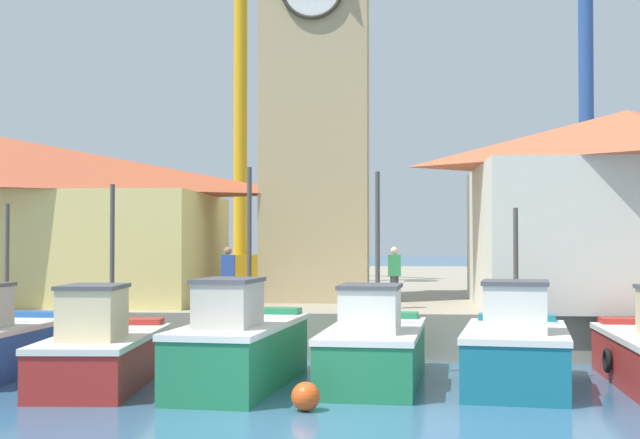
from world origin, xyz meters
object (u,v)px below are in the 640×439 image
at_px(fishing_boat_center, 240,348).
at_px(warehouse_right, 629,206).
at_px(port_crane_near, 587,120).
at_px(fishing_boat_mid_left, 103,351).
at_px(dock_worker_near_tower, 228,277).
at_px(port_crane_far, 238,130).
at_px(fishing_boat_mid_right, 374,348).
at_px(mooring_buoy, 306,397).
at_px(fishing_boat_right_inner, 516,350).
at_px(dock_worker_along_quay, 394,276).
at_px(clock_tower, 316,66).

xyz_separation_m(fishing_boat_center, warehouse_right, (9.51, 6.99, 3.09)).
xyz_separation_m(warehouse_right, port_crane_near, (1.08, 9.79, 3.66)).
distance_m(fishing_boat_mid_left, dock_worker_near_tower, 5.45).
bearing_deg(port_crane_far, dock_worker_near_tower, -81.49).
height_order(port_crane_near, port_crane_far, port_crane_far).
xyz_separation_m(warehouse_right, dock_worker_near_tower, (-10.67, -1.92, -1.88)).
bearing_deg(fishing_boat_mid_right, mooring_buoy, -109.89).
distance_m(fishing_boat_mid_left, mooring_buoy, 5.04).
relative_size(fishing_boat_mid_right, port_crane_near, 0.31).
relative_size(fishing_boat_mid_right, port_crane_far, 0.31).
height_order(fishing_boat_center, fishing_boat_right_inner, fishing_boat_center).
bearing_deg(mooring_buoy, fishing_boat_mid_left, 150.63).
bearing_deg(warehouse_right, fishing_boat_right_inner, -120.86).
bearing_deg(dock_worker_along_quay, warehouse_right, 11.18).
bearing_deg(clock_tower, mooring_buoy, -86.42).
bearing_deg(warehouse_right, fishing_boat_mid_right, -137.58).
height_order(fishing_boat_center, fishing_boat_mid_right, fishing_boat_center).
xyz_separation_m(fishing_boat_right_inner, dock_worker_along_quay, (-2.36, 5.45, 1.25)).
xyz_separation_m(port_crane_near, port_crane_far, (-13.75, 1.66, -0.05)).
distance_m(fishing_boat_center, port_crane_near, 20.96).
bearing_deg(dock_worker_along_quay, port_crane_near, 55.99).
height_order(fishing_boat_center, dock_worker_along_quay, fishing_boat_center).
bearing_deg(mooring_buoy, port_crane_far, 102.71).
relative_size(port_crane_near, mooring_buoy, 33.80).
height_order(warehouse_right, dock_worker_near_tower, warehouse_right).
height_order(clock_tower, warehouse_right, clock_tower).
relative_size(clock_tower, port_crane_near, 0.88).
height_order(clock_tower, dock_worker_near_tower, clock_tower).
bearing_deg(fishing_boat_center, dock_worker_near_tower, 102.85).
height_order(fishing_boat_mid_left, fishing_boat_mid_right, fishing_boat_mid_right).
height_order(fishing_boat_center, clock_tower, clock_tower).
relative_size(fishing_boat_center, dock_worker_along_quay, 3.25).
xyz_separation_m(fishing_boat_center, mooring_buoy, (1.55, -2.40, -0.54)).
height_order(fishing_boat_mid_right, fishing_boat_right_inner, fishing_boat_mid_right).
xyz_separation_m(fishing_boat_mid_right, port_crane_near, (7.91, 16.03, 6.82)).
xyz_separation_m(fishing_boat_mid_left, dock_worker_along_quay, (5.97, 5.67, 1.31)).
xyz_separation_m(fishing_boat_center, clock_tower, (0.84, 8.92, 7.40)).
xyz_separation_m(fishing_boat_center, fishing_boat_mid_right, (2.69, 0.75, -0.07)).
distance_m(mooring_buoy, dock_worker_along_quay, 8.47).
relative_size(clock_tower, port_crane_far, 0.87).
xyz_separation_m(warehouse_right, mooring_buoy, (-7.97, -9.39, -3.63)).
bearing_deg(fishing_boat_center, mooring_buoy, -57.23).
relative_size(fishing_boat_mid_left, dock_worker_along_quay, 3.17).
distance_m(fishing_boat_mid_left, port_crane_near, 22.51).
bearing_deg(port_crane_near, fishing_boat_mid_right, -116.27).
distance_m(clock_tower, warehouse_right, 9.88).
bearing_deg(dock_worker_along_quay, fishing_boat_mid_left, -136.50).
relative_size(fishing_boat_mid_right, warehouse_right, 0.62).
bearing_deg(port_crane_far, fishing_boat_right_inner, -64.50).
bearing_deg(fishing_boat_mid_left, fishing_boat_right_inner, 1.52).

